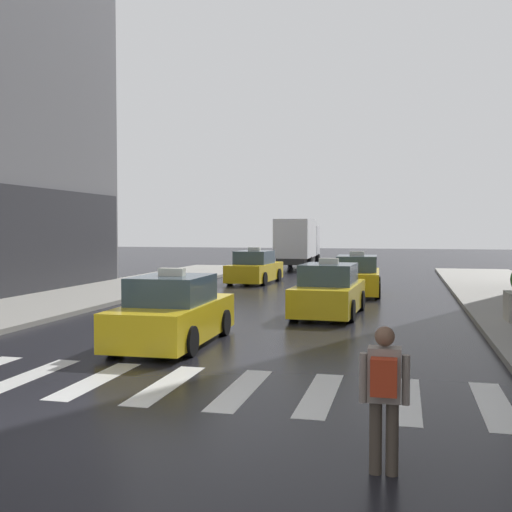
{
  "coord_description": "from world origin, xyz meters",
  "views": [
    {
      "loc": [
        4.02,
        -7.04,
        2.72
      ],
      "look_at": [
        0.41,
        8.0,
        2.04
      ],
      "focal_mm": 43.4,
      "sensor_mm": 36.0,
      "label": 1
    }
  ],
  "objects_px": {
    "taxi_lead": "(173,313)",
    "taxi_fourth": "(255,269)",
    "taxi_second": "(329,292)",
    "taxi_third": "(357,277)",
    "box_truck": "(298,242)",
    "pedestrian_with_backpack": "(384,388)"
  },
  "relations": [
    {
      "from": "taxi_second",
      "to": "pedestrian_with_backpack",
      "type": "xyz_separation_m",
      "value": [
        2.1,
        -12.63,
        0.25
      ]
    },
    {
      "from": "taxi_third",
      "to": "pedestrian_with_backpack",
      "type": "distance_m",
      "value": 19.05
    },
    {
      "from": "taxi_third",
      "to": "box_truck",
      "type": "bearing_deg",
      "value": 108.16
    },
    {
      "from": "box_truck",
      "to": "taxi_fourth",
      "type": "bearing_deg",
      "value": -91.38
    },
    {
      "from": "taxi_fourth",
      "to": "taxi_third",
      "type": "bearing_deg",
      "value": -38.78
    },
    {
      "from": "taxi_fourth",
      "to": "pedestrian_with_backpack",
      "type": "relative_size",
      "value": 2.8
    },
    {
      "from": "taxi_lead",
      "to": "taxi_second",
      "type": "xyz_separation_m",
      "value": [
        3.0,
        5.8,
        0.0
      ]
    },
    {
      "from": "pedestrian_with_backpack",
      "to": "box_truck",
      "type": "bearing_deg",
      "value": 101.16
    },
    {
      "from": "taxi_third",
      "to": "box_truck",
      "type": "distance_m",
      "value": 16.53
    },
    {
      "from": "taxi_lead",
      "to": "taxi_fourth",
      "type": "relative_size",
      "value": 0.99
    },
    {
      "from": "taxi_third",
      "to": "taxi_lead",
      "type": "bearing_deg",
      "value": -105.69
    },
    {
      "from": "taxi_second",
      "to": "taxi_fourth",
      "type": "bearing_deg",
      "value": 115.11
    },
    {
      "from": "taxi_fourth",
      "to": "pedestrian_with_backpack",
      "type": "xyz_separation_m",
      "value": [
        7.11,
        -23.32,
        0.25
      ]
    },
    {
      "from": "taxi_lead",
      "to": "pedestrian_with_backpack",
      "type": "distance_m",
      "value": 8.53
    },
    {
      "from": "box_truck",
      "to": "pedestrian_with_backpack",
      "type": "bearing_deg",
      "value": -78.84
    },
    {
      "from": "box_truck",
      "to": "taxi_second",
      "type": "bearing_deg",
      "value": -77.86
    },
    {
      "from": "taxi_lead",
      "to": "box_truck",
      "type": "distance_m",
      "value": 27.89
    },
    {
      "from": "taxi_third",
      "to": "taxi_second",
      "type": "bearing_deg",
      "value": -93.68
    },
    {
      "from": "taxi_fourth",
      "to": "pedestrian_with_backpack",
      "type": "distance_m",
      "value": 24.38
    },
    {
      "from": "taxi_second",
      "to": "taxi_third",
      "type": "height_order",
      "value": "same"
    },
    {
      "from": "taxi_second",
      "to": "box_truck",
      "type": "xyz_separation_m",
      "value": [
        -4.73,
        22.01,
        1.13
      ]
    },
    {
      "from": "taxi_second",
      "to": "box_truck",
      "type": "height_order",
      "value": "box_truck"
    }
  ]
}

